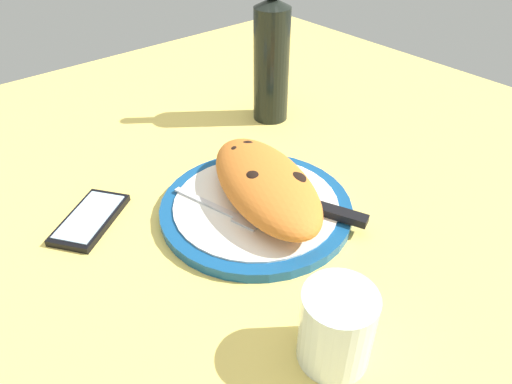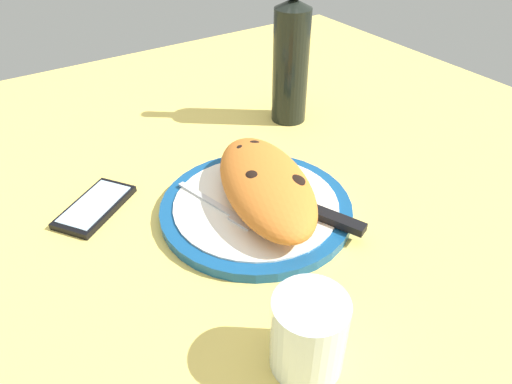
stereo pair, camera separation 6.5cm
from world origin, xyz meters
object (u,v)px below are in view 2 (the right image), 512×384
object	(u,v)px
water_glass	(308,337)
fork	(222,208)
knife	(316,212)
smartphone	(95,206)
wine_bottle	(291,59)
calzone	(266,185)
plate	(256,208)

from	to	relation	value
water_glass	fork	bearing A→B (deg)	169.86
knife	fork	bearing A→B (deg)	-129.15
smartphone	wine_bottle	world-z (taller)	wine_bottle
smartphone	water_glass	size ratio (longest dim) A/B	1.50
fork	wine_bottle	distance (cm)	35.75
smartphone	wine_bottle	xyz separation A→B (cm)	(-7.50, 42.64, 11.92)
calzone	knife	xyz separation A→B (cm)	(6.71, 4.22, -2.65)
smartphone	water_glass	world-z (taller)	water_glass
water_glass	wine_bottle	distance (cm)	56.74
water_glass	knife	bearing A→B (deg)	138.10
plate	wine_bottle	size ratio (longest dim) A/B	0.94
plate	water_glass	world-z (taller)	water_glass
plate	wine_bottle	xyz separation A→B (cm)	(-21.80, 22.43, 11.57)
plate	fork	bearing A→B (deg)	-105.95
plate	knife	xyz separation A→B (cm)	(7.24, 5.62, 1.46)
knife	smartphone	distance (cm)	33.67
smartphone	water_glass	bearing A→B (deg)	15.32
plate	knife	size ratio (longest dim) A/B	1.38
knife	wine_bottle	xyz separation A→B (cm)	(-29.04, 16.82, 10.12)
calzone	smartphone	xyz separation A→B (cm)	(-14.83, -21.60, -4.45)
calzone	wine_bottle	distance (cm)	31.58
knife	water_glass	size ratio (longest dim) A/B	2.21
plate	fork	distance (cm)	5.38
plate	calzone	size ratio (longest dim) A/B	1.02
wine_bottle	fork	bearing A→B (deg)	-53.47
plate	calzone	distance (cm)	4.37
knife	water_glass	bearing A→B (deg)	-41.90
plate	calzone	world-z (taller)	calzone
water_glass	plate	bearing A→B (deg)	158.31
water_glass	wine_bottle	world-z (taller)	wine_bottle
calzone	smartphone	distance (cm)	26.58
knife	wine_bottle	bearing A→B (deg)	149.93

